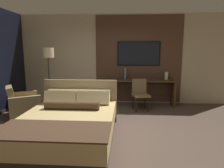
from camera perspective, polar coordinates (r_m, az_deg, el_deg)
The scene contains 11 objects.
ground_plane at distance 4.17m, azimuth -1.16°, elevation -14.21°, with size 16.00×16.00×0.00m, color #4C3D33.
wall_back_tv_panel at distance 6.40m, azimuth 1.87°, elevation 7.07°, with size 7.20×0.09×2.80m.
bed at distance 3.93m, azimuth -12.15°, elevation -11.03°, with size 1.71×2.28×1.00m.
desk at distance 6.23m, azimuth 7.53°, elevation -0.96°, with size 2.18×0.52×0.79m.
tv at distance 6.33m, azimuth 7.62°, elevation 8.63°, with size 1.33×0.04×0.75m.
desk_chair at distance 5.74m, azimuth 8.02°, elevation -2.19°, with size 0.54×0.54×0.88m.
armchair_by_window at distance 5.68m, azimuth -24.04°, elevation -5.59°, with size 1.03×1.04×0.80m.
floor_lamp at distance 6.05m, azimuth -17.80°, elevation 7.20°, with size 0.34×0.34×1.76m.
vase_tall at distance 6.20m, azimuth 3.80°, elevation 3.01°, with size 0.09×0.09×0.36m.
vase_short at distance 6.33m, azimuth 15.27°, elevation 2.25°, with size 0.10×0.10×0.23m.
book at distance 6.16m, azimuth 12.14°, elevation 1.24°, with size 0.23×0.17×0.03m.
Camera 1 is at (0.34, -3.80, 1.68)m, focal length 32.00 mm.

